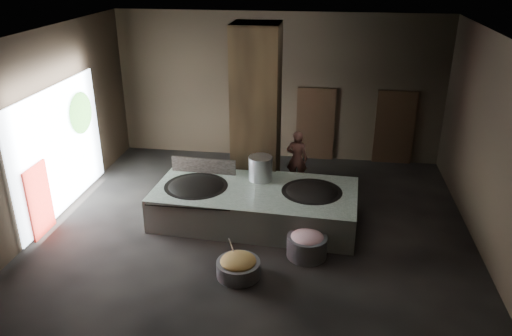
% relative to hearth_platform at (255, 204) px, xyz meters
% --- Properties ---
extents(floor, '(10.00, 9.00, 0.10)m').
position_rel_hearth_platform_xyz_m(floor, '(0.08, -0.23, -0.47)').
color(floor, black).
rests_on(floor, ground).
extents(ceiling, '(10.00, 9.00, 0.10)m').
position_rel_hearth_platform_xyz_m(ceiling, '(0.08, -0.23, 4.13)').
color(ceiling, black).
rests_on(ceiling, back_wall).
extents(back_wall, '(10.00, 0.10, 4.50)m').
position_rel_hearth_platform_xyz_m(back_wall, '(0.08, 4.32, 1.83)').
color(back_wall, black).
rests_on(back_wall, ground).
extents(front_wall, '(10.00, 0.10, 4.50)m').
position_rel_hearth_platform_xyz_m(front_wall, '(0.08, -4.78, 1.83)').
color(front_wall, black).
rests_on(front_wall, ground).
extents(left_wall, '(0.10, 9.00, 4.50)m').
position_rel_hearth_platform_xyz_m(left_wall, '(-4.97, -0.23, 1.83)').
color(left_wall, black).
rests_on(left_wall, ground).
extents(right_wall, '(0.10, 9.00, 4.50)m').
position_rel_hearth_platform_xyz_m(right_wall, '(5.13, -0.23, 1.83)').
color(right_wall, black).
rests_on(right_wall, ground).
extents(pillar, '(1.20, 1.20, 4.50)m').
position_rel_hearth_platform_xyz_m(pillar, '(-0.22, 1.67, 1.83)').
color(pillar, black).
rests_on(pillar, ground).
extents(hearth_platform, '(4.96, 2.58, 0.84)m').
position_rel_hearth_platform_xyz_m(hearth_platform, '(0.00, 0.00, 0.00)').
color(hearth_platform, '#9FAE9C').
rests_on(hearth_platform, ground).
extents(platform_cap, '(4.73, 2.27, 0.03)m').
position_rel_hearth_platform_xyz_m(platform_cap, '(0.00, -0.00, 0.39)').
color(platform_cap, black).
rests_on(platform_cap, hearth_platform).
extents(wok_left, '(1.52, 1.52, 0.42)m').
position_rel_hearth_platform_xyz_m(wok_left, '(-1.45, -0.05, 0.33)').
color(wok_left, black).
rests_on(wok_left, hearth_platform).
extents(wok_left_rim, '(1.55, 1.55, 0.05)m').
position_rel_hearth_platform_xyz_m(wok_left_rim, '(-1.45, -0.05, 0.40)').
color(wok_left_rim, black).
rests_on(wok_left_rim, hearth_platform).
extents(wok_right, '(1.42, 1.42, 0.40)m').
position_rel_hearth_platform_xyz_m(wok_right, '(1.35, 0.05, 0.33)').
color(wok_right, black).
rests_on(wok_right, hearth_platform).
extents(wok_right_rim, '(1.45, 1.45, 0.05)m').
position_rel_hearth_platform_xyz_m(wok_right_rim, '(1.35, 0.05, 0.40)').
color(wok_right_rim, black).
rests_on(wok_right_rim, hearth_platform).
extents(stock_pot, '(0.59, 0.59, 0.63)m').
position_rel_hearth_platform_xyz_m(stock_pot, '(0.05, 0.55, 0.71)').
color(stock_pot, '#B3B6BB').
rests_on(stock_pot, hearth_platform).
extents(splash_guard, '(1.68, 0.16, 0.42)m').
position_rel_hearth_platform_xyz_m(splash_guard, '(-1.45, 0.75, 0.61)').
color(splash_guard, black).
rests_on(splash_guard, hearth_platform).
extents(cook, '(0.61, 0.42, 1.60)m').
position_rel_hearth_platform_xyz_m(cook, '(0.86, 2.12, 0.38)').
color(cook, '#9F5F51').
rests_on(cook, ground).
extents(veg_basin, '(1.08, 1.08, 0.33)m').
position_rel_hearth_platform_xyz_m(veg_basin, '(-0.01, -2.35, -0.26)').
color(veg_basin, slate).
rests_on(veg_basin, ground).
extents(veg_fill, '(0.73, 0.73, 0.23)m').
position_rel_hearth_platform_xyz_m(veg_fill, '(-0.01, -2.35, -0.07)').
color(veg_fill, olive).
rests_on(veg_fill, veg_basin).
extents(ladle, '(0.09, 0.35, 0.63)m').
position_rel_hearth_platform_xyz_m(ladle, '(-0.16, -2.20, 0.13)').
color(ladle, '#B3B6BB').
rests_on(ladle, veg_basin).
extents(meat_basin, '(0.94, 0.94, 0.48)m').
position_rel_hearth_platform_xyz_m(meat_basin, '(1.33, -1.43, -0.18)').
color(meat_basin, slate).
rests_on(meat_basin, ground).
extents(meat_fill, '(0.72, 0.72, 0.27)m').
position_rel_hearth_platform_xyz_m(meat_fill, '(1.33, -1.43, 0.03)').
color(meat_fill, '#CD7B8A').
rests_on(meat_fill, meat_basin).
extents(doorway_near, '(1.18, 0.08, 2.38)m').
position_rel_hearth_platform_xyz_m(doorway_near, '(1.28, 4.22, 0.68)').
color(doorway_near, black).
rests_on(doorway_near, ground).
extents(doorway_near_glow, '(0.77, 0.04, 1.82)m').
position_rel_hearth_platform_xyz_m(doorway_near_glow, '(1.28, 4.40, 0.63)').
color(doorway_near_glow, '#8C6647').
rests_on(doorway_near_glow, ground).
extents(doorway_far, '(1.18, 0.08, 2.38)m').
position_rel_hearth_platform_xyz_m(doorway_far, '(3.68, 4.22, 0.68)').
color(doorway_far, black).
rests_on(doorway_far, ground).
extents(doorway_far_glow, '(0.90, 0.04, 2.12)m').
position_rel_hearth_platform_xyz_m(doorway_far_glow, '(3.66, 4.29, 0.63)').
color(doorway_far_glow, '#8C6647').
rests_on(doorway_far_glow, ground).
extents(left_opening, '(0.04, 4.20, 3.10)m').
position_rel_hearth_platform_xyz_m(left_opening, '(-4.87, -0.03, 1.18)').
color(left_opening, white).
rests_on(left_opening, ground).
extents(pavilion_sliver, '(0.05, 0.90, 1.70)m').
position_rel_hearth_platform_xyz_m(pavilion_sliver, '(-4.80, -1.33, 0.43)').
color(pavilion_sliver, maroon).
rests_on(pavilion_sliver, ground).
extents(tree_silhouette, '(0.28, 1.10, 1.10)m').
position_rel_hearth_platform_xyz_m(tree_silhouette, '(-4.77, 1.07, 1.78)').
color(tree_silhouette, '#194714').
rests_on(tree_silhouette, left_opening).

